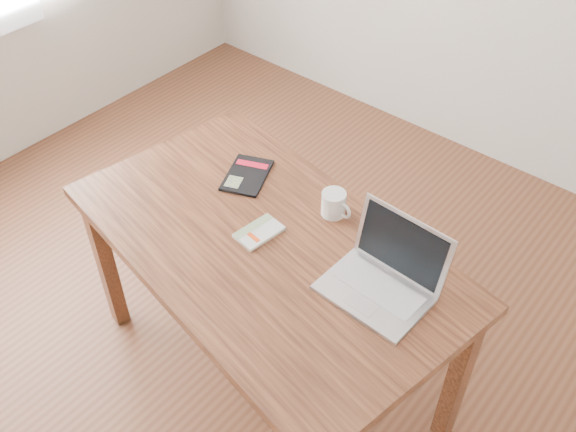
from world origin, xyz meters
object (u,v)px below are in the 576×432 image
Objects in this scene: desk at (265,260)px; laptop at (384,276)px; coffee_mug at (334,204)px; black_guidebook at (247,175)px; white_guidebook at (259,232)px.

laptop is at bearing 21.87° from desk.
black_guidebook is at bearing -166.13° from coffee_mug.
white_guidebook is at bearing -168.87° from laptop.
black_guidebook is 0.37m from coffee_mug.
desk is at bearing -13.53° from white_guidebook.
desk is 12.23× the size of coffee_mug.
laptop is at bearing -20.80° from coffee_mug.
desk is at bearing -166.08° from laptop.
white_guidebook is at bearing 169.12° from desk.
black_guidebook is at bearing 152.58° from desk.
laptop reaches higher than coffee_mug.
desk is 8.87× the size of white_guidebook.
laptop is at bearing -33.71° from black_guidebook.
laptop is (0.45, 0.07, 0.04)m from white_guidebook.
coffee_mug reaches higher than black_guidebook.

